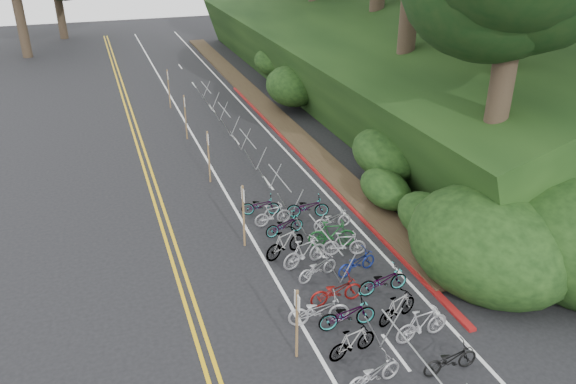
% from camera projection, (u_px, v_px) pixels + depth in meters
% --- Properties ---
extents(ground, '(120.00, 120.00, 0.00)m').
position_uv_depth(ground, '(270.00, 332.00, 16.68)').
color(ground, black).
rests_on(ground, ground).
extents(road_markings, '(7.47, 80.00, 0.01)m').
position_uv_depth(road_markings, '(215.00, 190.00, 25.42)').
color(road_markings, gold).
rests_on(road_markings, ground).
extents(red_curb, '(0.25, 28.00, 0.10)m').
position_uv_depth(red_curb, '(305.00, 159.00, 28.52)').
color(red_curb, maroon).
rests_on(red_curb, ground).
extents(embankment, '(14.30, 48.14, 9.11)m').
position_uv_depth(embankment, '(372.00, 67.00, 35.55)').
color(embankment, black).
rests_on(embankment, ground).
extents(bike_rack_front, '(1.19, 3.22, 1.27)m').
position_uv_depth(bike_rack_front, '(411.00, 357.00, 14.42)').
color(bike_rack_front, gray).
rests_on(bike_rack_front, ground).
extents(bike_racks_rest, '(1.14, 23.00, 1.17)m').
position_uv_depth(bike_racks_rest, '(248.00, 144.00, 28.21)').
color(bike_racks_rest, gray).
rests_on(bike_racks_rest, ground).
extents(signpost_near, '(0.08, 0.40, 2.25)m').
position_uv_depth(signpost_near, '(297.00, 319.00, 15.21)').
color(signpost_near, brown).
rests_on(signpost_near, ground).
extents(signposts_rest, '(0.08, 18.40, 2.50)m').
position_uv_depth(signposts_rest, '(196.00, 132.00, 28.09)').
color(signposts_rest, brown).
rests_on(signposts_rest, ground).
extents(bike_front, '(0.96, 1.97, 0.99)m').
position_uv_depth(bike_front, '(319.00, 310.00, 16.84)').
color(bike_front, '#9E9EA3').
rests_on(bike_front, ground).
extents(bike_valet, '(3.28, 11.97, 1.08)m').
position_uv_depth(bike_valet, '(336.00, 266.00, 19.00)').
color(bike_valet, '#9E9EA3').
rests_on(bike_valet, ground).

